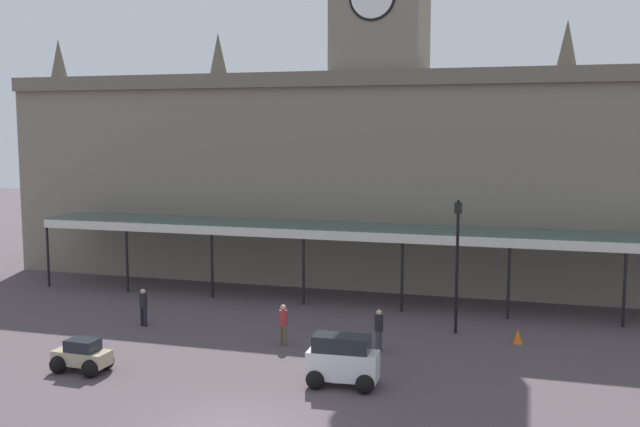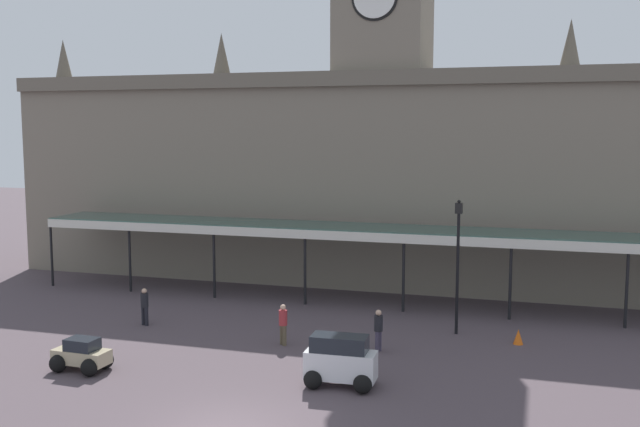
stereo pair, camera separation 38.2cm
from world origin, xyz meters
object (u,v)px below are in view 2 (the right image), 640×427
at_px(car_beige_sedan, 82,357).
at_px(pedestrian_near_entrance, 283,323).
at_px(victorian_lamppost, 458,253).
at_px(pedestrian_beside_cars, 378,329).
at_px(traffic_cone, 518,337).
at_px(pedestrian_crossing_forecourt, 145,305).
at_px(car_white_van, 340,363).

xyz_separation_m(car_beige_sedan, pedestrian_near_entrance, (5.92, 5.03, 0.41)).
height_order(car_beige_sedan, victorian_lamppost, victorian_lamppost).
distance_m(pedestrian_beside_cars, victorian_lamppost, 5.02).
distance_m(pedestrian_beside_cars, traffic_cone, 5.86).
bearing_deg(traffic_cone, pedestrian_crossing_forecourt, -173.30).
distance_m(victorian_lamppost, traffic_cone, 4.18).
height_order(car_white_van, pedestrian_beside_cars, car_white_van).
bearing_deg(pedestrian_near_entrance, car_white_van, -48.37).
relative_size(pedestrian_beside_cars, victorian_lamppost, 0.29).
bearing_deg(traffic_cone, pedestrian_near_entrance, -162.51).
bearing_deg(pedestrian_beside_cars, car_beige_sedan, -151.49).
relative_size(pedestrian_crossing_forecourt, victorian_lamppost, 0.29).
bearing_deg(victorian_lamppost, car_white_van, -112.00).
bearing_deg(pedestrian_near_entrance, pedestrian_beside_cars, 4.12).
bearing_deg(pedestrian_near_entrance, traffic_cone, 17.49).
xyz_separation_m(car_white_van, pedestrian_beside_cars, (0.40, 4.18, 0.10)).
xyz_separation_m(car_white_van, victorian_lamppost, (3.05, 7.55, 2.70)).
distance_m(pedestrian_near_entrance, victorian_lamppost, 7.91).
height_order(pedestrian_beside_cars, pedestrian_crossing_forecourt, same).
distance_m(car_beige_sedan, pedestrian_crossing_forecourt, 6.11).
bearing_deg(pedestrian_crossing_forecourt, car_white_van, -25.29).
distance_m(car_white_van, victorian_lamppost, 8.58).
bearing_deg(car_white_van, victorian_lamppost, 68.00).
distance_m(pedestrian_beside_cars, pedestrian_crossing_forecourt, 10.76).
xyz_separation_m(pedestrian_beside_cars, pedestrian_near_entrance, (-3.86, -0.28, 0.00)).
bearing_deg(car_beige_sedan, traffic_cone, 27.76).
bearing_deg(car_white_van, pedestrian_crossing_forecourt, 154.71).
bearing_deg(car_white_van, pedestrian_near_entrance, 131.63).
xyz_separation_m(pedestrian_crossing_forecourt, victorian_lamppost, (13.39, 2.67, 2.60)).
height_order(car_beige_sedan, pedestrian_beside_cars, pedestrian_beside_cars).
xyz_separation_m(car_white_van, pedestrian_near_entrance, (-3.46, 3.90, 0.10)).
xyz_separation_m(pedestrian_beside_cars, victorian_lamppost, (2.65, 3.38, 2.60)).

